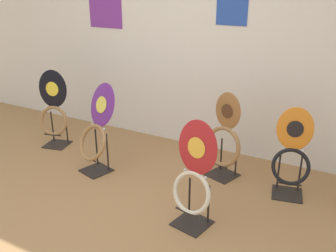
% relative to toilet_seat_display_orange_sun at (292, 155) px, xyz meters
% --- Properties ---
extents(ground_plane, '(14.00, 14.00, 0.00)m').
position_rel_toilet_seat_display_orange_sun_xyz_m(ground_plane, '(-1.38, -1.39, -0.41)').
color(ground_plane, '#A37547').
extents(wall_back, '(8.00, 0.07, 2.60)m').
position_rel_toilet_seat_display_orange_sun_xyz_m(wall_back, '(-1.38, 0.66, 0.89)').
color(wall_back, silver).
rests_on(wall_back, ground_plane).
extents(toilet_seat_display_orange_sun, '(0.38, 0.33, 0.85)m').
position_rel_toilet_seat_display_orange_sun_xyz_m(toilet_seat_display_orange_sun, '(0.00, 0.00, 0.00)').
color(toilet_seat_display_orange_sun, black).
rests_on(toilet_seat_display_orange_sun, ground_plane).
extents(toilet_seat_display_woodgrain, '(0.45, 0.35, 0.90)m').
position_rel_toilet_seat_display_orange_sun_xyz_m(toilet_seat_display_woodgrain, '(-0.68, 0.04, -0.00)').
color(toilet_seat_display_woodgrain, black).
rests_on(toilet_seat_display_woodgrain, ground_plane).
extents(toilet_seat_display_crimson_swirl, '(0.39, 0.33, 0.92)m').
position_rel_toilet_seat_display_orange_sun_xyz_m(toilet_seat_display_crimson_swirl, '(-0.60, -0.86, 0.04)').
color(toilet_seat_display_crimson_swirl, black).
rests_on(toilet_seat_display_crimson_swirl, ground_plane).
extents(toilet_seat_display_purple_note, '(0.47, 0.45, 0.94)m').
position_rel_toilet_seat_display_orange_sun_xyz_m(toilet_seat_display_purple_note, '(-1.90, -0.48, 0.05)').
color(toilet_seat_display_purple_note, black).
rests_on(toilet_seat_display_purple_note, ground_plane).
extents(toilet_seat_display_jazz_black, '(0.40, 0.34, 0.94)m').
position_rel_toilet_seat_display_orange_sun_xyz_m(toilet_seat_display_jazz_black, '(-2.77, -0.21, 0.02)').
color(toilet_seat_display_jazz_black, black).
rests_on(toilet_seat_display_jazz_black, ground_plane).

